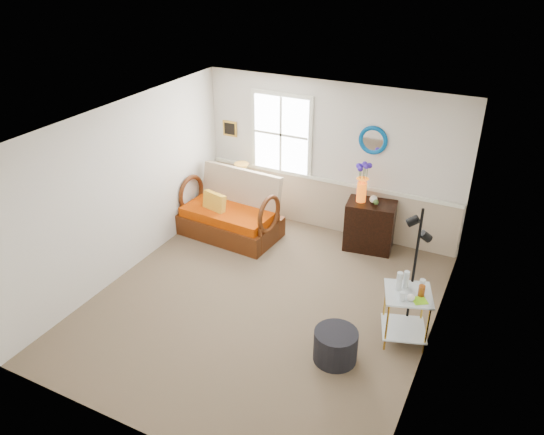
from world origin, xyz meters
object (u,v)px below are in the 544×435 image
at_px(side_table, 405,316).
at_px(cabinet, 370,226).
at_px(ottoman, 335,346).
at_px(loveseat, 230,207).
at_px(floor_lamp, 414,271).
at_px(lamp_stand, 241,202).

bearing_deg(side_table, cabinet, 118.63).
relative_size(cabinet, ottoman, 1.54).
distance_m(loveseat, floor_lamp, 3.52).
bearing_deg(loveseat, floor_lamp, -14.00).
distance_m(lamp_stand, side_table, 4.09).
bearing_deg(ottoman, cabinet, 99.18).
bearing_deg(lamp_stand, cabinet, -1.52).
bearing_deg(ottoman, loveseat, 142.39).
relative_size(loveseat, side_table, 2.30).
bearing_deg(cabinet, loveseat, -172.14).
distance_m(side_table, ottoman, 0.99).
relative_size(cabinet, floor_lamp, 0.47).
distance_m(floor_lamp, ottoman, 1.36).
relative_size(lamp_stand, cabinet, 0.67).
height_order(cabinet, ottoman, cabinet).
relative_size(loveseat, cabinet, 2.01).
xyz_separation_m(side_table, floor_lamp, (-0.02, 0.27, 0.52)).
distance_m(loveseat, ottoman, 3.43).
height_order(floor_lamp, ottoman, floor_lamp).
bearing_deg(cabinet, side_table, -69.33).
relative_size(lamp_stand, floor_lamp, 0.32).
relative_size(loveseat, ottoman, 3.09).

